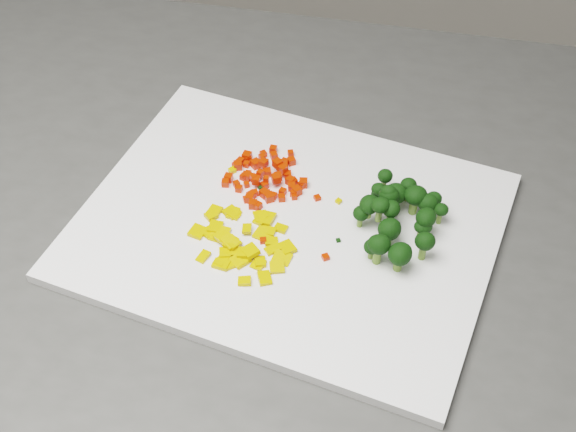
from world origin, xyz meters
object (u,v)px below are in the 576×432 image
(cutting_board, at_px, (288,226))
(carrot_pile, at_px, (266,170))
(counter_block, at_px, (263,395))
(broccoli_pile, at_px, (390,210))
(pepper_pile, at_px, (240,239))

(cutting_board, distance_m, carrot_pile, 0.08)
(counter_block, distance_m, cutting_board, 0.46)
(cutting_board, bearing_deg, broccoli_pile, 12.68)
(cutting_board, height_order, broccoli_pile, broccoli_pile)
(counter_block, height_order, broccoli_pile, broccoli_pile)
(pepper_pile, height_order, broccoli_pile, broccoli_pile)
(counter_block, distance_m, broccoli_pile, 0.52)
(pepper_pile, distance_m, broccoli_pile, 0.17)
(carrot_pile, bearing_deg, counter_block, -113.24)
(counter_block, relative_size, cutting_board, 2.44)
(cutting_board, distance_m, broccoli_pile, 0.12)
(cutting_board, distance_m, pepper_pile, 0.06)
(counter_block, height_order, cutting_board, cutting_board)
(carrot_pile, bearing_deg, cutting_board, -53.48)
(counter_block, xyz_separation_m, broccoli_pile, (0.16, -0.02, 0.49))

